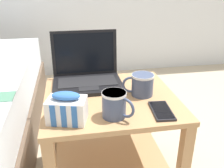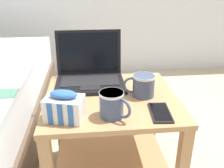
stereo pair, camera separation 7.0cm
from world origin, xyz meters
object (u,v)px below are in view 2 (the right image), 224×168
at_px(laptop, 90,73).
at_px(mug_front_right, 143,85).
at_px(mug_front_left, 112,103).
at_px(snack_bag, 64,107).
at_px(cell_phone, 160,112).

bearing_deg(laptop, mug_front_right, -37.19).
relative_size(laptop, mug_front_left, 2.85).
bearing_deg(mug_front_right, laptop, 142.81).
bearing_deg(laptop, snack_bag, -106.57).
bearing_deg(mug_front_left, snack_bag, 179.82).
distance_m(laptop, mug_front_right, 0.29).
bearing_deg(cell_phone, mug_front_right, 102.65).
relative_size(mug_front_right, snack_bag, 0.89).
bearing_deg(laptop, mug_front_left, -77.18).
relative_size(laptop, mug_front_right, 2.36).
distance_m(laptop, mug_front_left, 0.35).
height_order(mug_front_right, cell_phone, mug_front_right).
relative_size(snack_bag, cell_phone, 1.02).
xyz_separation_m(laptop, cell_phone, (0.27, -0.34, -0.05)).
distance_m(mug_front_left, snack_bag, 0.18).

